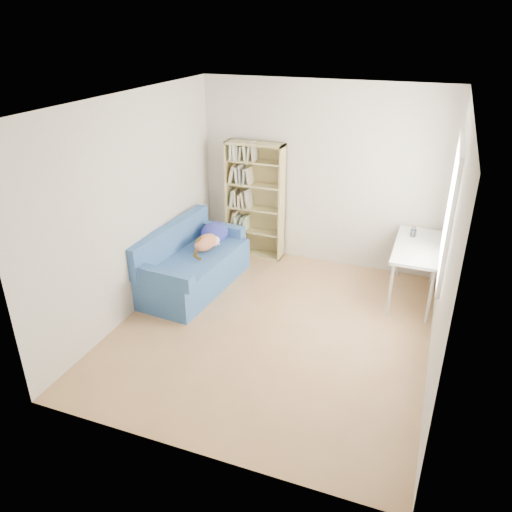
{
  "coord_description": "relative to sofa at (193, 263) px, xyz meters",
  "views": [
    {
      "loc": [
        1.55,
        -4.69,
        3.31
      ],
      "look_at": [
        -0.26,
        0.12,
        0.85
      ],
      "focal_mm": 35.0,
      "sensor_mm": 36.0,
      "label": 1
    }
  ],
  "objects": [
    {
      "name": "room_shell",
      "position": [
        1.46,
        -0.59,
        1.3
      ],
      "size": [
        3.54,
        4.04,
        2.62
      ],
      "color": "silver",
      "rests_on": "ground"
    },
    {
      "name": "ground",
      "position": [
        1.36,
        -0.63,
        -0.33
      ],
      "size": [
        4.0,
        4.0,
        0.0
      ],
      "primitive_type": "plane",
      "color": "#A7794B",
      "rests_on": "ground"
    },
    {
      "name": "desk",
      "position": [
        2.81,
        0.69,
        0.34
      ],
      "size": [
        0.56,
        1.22,
        0.75
      ],
      "color": "silver",
      "rests_on": "ground"
    },
    {
      "name": "pen_cup",
      "position": [
        2.72,
        0.96,
        0.47
      ],
      "size": [
        0.08,
        0.08,
        0.15
      ],
      "color": "white",
      "rests_on": "desk"
    },
    {
      "name": "sofa",
      "position": [
        0.0,
        0.0,
        0.0
      ],
      "size": [
        0.96,
        1.79,
        0.85
      ],
      "rotation": [
        0.0,
        0.0,
        -0.08
      ],
      "color": "#27518E",
      "rests_on": "ground"
    },
    {
      "name": "bookshelf",
      "position": [
        0.43,
        1.22,
        0.47
      ],
      "size": [
        0.87,
        0.27,
        1.73
      ],
      "color": "tan",
      "rests_on": "ground"
    }
  ]
}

